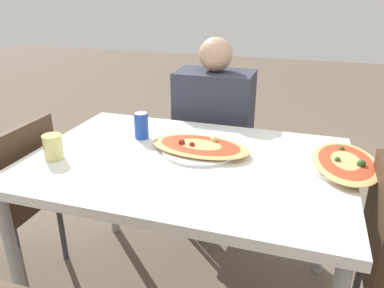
% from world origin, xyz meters
% --- Properties ---
extents(dining_table, '(1.34, 0.91, 0.76)m').
position_xyz_m(dining_table, '(0.00, 0.00, 0.70)').
color(dining_table, white).
rests_on(dining_table, ground_plane).
extents(chair_far_seated, '(0.40, 0.40, 0.87)m').
position_xyz_m(chair_far_seated, '(-0.06, 0.78, 0.50)').
color(chair_far_seated, '#3F2D1E').
rests_on(chair_far_seated, ground_plane).
extents(chair_side_left, '(0.40, 0.40, 0.87)m').
position_xyz_m(chair_side_left, '(-0.86, -0.09, 0.50)').
color(chair_side_left, '#3F2D1E').
rests_on(chair_side_left, ground_plane).
extents(person_seated, '(0.44, 0.30, 1.18)m').
position_xyz_m(person_seated, '(-0.06, 0.67, 0.70)').
color(person_seated, '#2D2D38').
rests_on(person_seated, ground_plane).
extents(pizza_main, '(0.47, 0.33, 0.05)m').
position_xyz_m(pizza_main, '(0.03, 0.10, 0.78)').
color(pizza_main, white).
rests_on(pizza_main, dining_table).
extents(soda_can, '(0.07, 0.07, 0.12)m').
position_xyz_m(soda_can, '(-0.28, 0.17, 0.83)').
color(soda_can, '#1E47B2').
rests_on(soda_can, dining_table).
extents(drink_glass, '(0.08, 0.08, 0.11)m').
position_xyz_m(drink_glass, '(-0.53, -0.16, 0.82)').
color(drink_glass, '#E0DB7F').
rests_on(drink_glass, dining_table).
extents(pizza_second, '(0.32, 0.44, 0.06)m').
position_xyz_m(pizza_second, '(0.63, 0.12, 0.78)').
color(pizza_second, white).
rests_on(pizza_second, dining_table).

